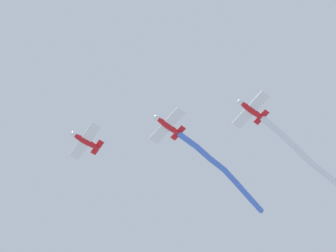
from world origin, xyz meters
TOP-DOWN VIEW (x-y plane):
  - airplane_lead at (4.80, 2.02)m, footprint 4.59×5.98m
  - airplane_left_wing at (9.75, -7.67)m, footprint 4.56×6.00m
  - smoke_trail_left_wing at (20.60, -8.76)m, footprint 18.46×1.69m
  - airplane_right_wing at (14.71, -17.36)m, footprint 4.57×6.00m
  - smoke_trail_right_wing at (26.87, -19.18)m, footprint 21.04×3.67m

SIDE VIEW (x-z plane):
  - airplane_lead at x=4.80m, z-range 80.65..82.13m
  - airplane_left_wing at x=9.75m, z-range 80.90..82.38m
  - airplane_right_wing at x=14.71m, z-range 81.15..82.63m
  - smoke_trail_right_wing at x=26.87m, z-range 81.39..83.77m
  - smoke_trail_left_wing at x=20.60m, z-range 81.44..84.29m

